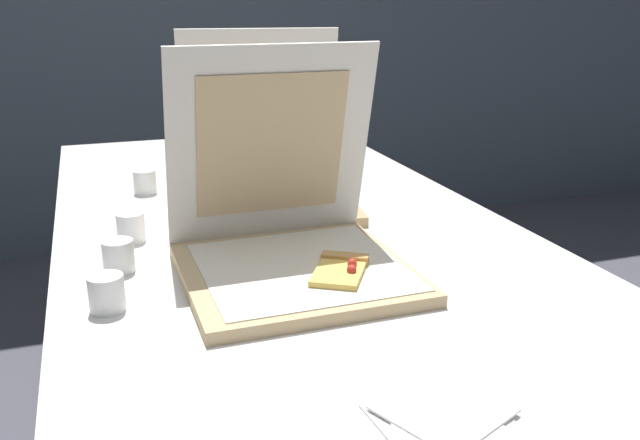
{
  "coord_description": "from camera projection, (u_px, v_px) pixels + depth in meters",
  "views": [
    {
      "loc": [
        -0.37,
        -0.74,
        1.22
      ],
      "look_at": [
        0.02,
        0.4,
        0.82
      ],
      "focal_mm": 38.03,
      "sensor_mm": 36.0,
      "label": 1
    }
  ],
  "objects": [
    {
      "name": "pizza_box_front",
      "position": [
        291.0,
        243.0,
        1.17
      ],
      "size": [
        0.38,
        0.38,
        0.39
      ],
      "rotation": [
        0.0,
        0.0,
        0.01
      ],
      "color": "tan",
      "rests_on": "table"
    },
    {
      "name": "cup_white_near_center",
      "position": [
        118.0,
        256.0,
        1.18
      ],
      "size": [
        0.05,
        0.05,
        0.06
      ],
      "primitive_type": "cylinder",
      "color": "white",
      "rests_on": "table"
    },
    {
      "name": "cup_white_mid",
      "position": [
        131.0,
        227.0,
        1.33
      ],
      "size": [
        0.05,
        0.05,
        0.06
      ],
      "primitive_type": "cylinder",
      "color": "white",
      "rests_on": "table"
    },
    {
      "name": "cup_white_far",
      "position": [
        145.0,
        182.0,
        1.65
      ],
      "size": [
        0.05,
        0.05,
        0.06
      ],
      "primitive_type": "cylinder",
      "color": "white",
      "rests_on": "table"
    },
    {
      "name": "table",
      "position": [
        288.0,
        249.0,
        1.44
      ],
      "size": [
        0.93,
        2.02,
        0.76
      ],
      "color": "silver",
      "rests_on": "ground"
    },
    {
      "name": "pizza_box_middle",
      "position": [
        266.0,
        179.0,
        1.57
      ],
      "size": [
        0.43,
        0.43,
        0.39
      ],
      "rotation": [
        0.0,
        0.0,
        -0.15
      ],
      "color": "tan",
      "rests_on": "table"
    },
    {
      "name": "napkin_pile",
      "position": [
        445.0,
        417.0,
        0.77
      ],
      "size": [
        0.17,
        0.18,
        0.01
      ],
      "color": "white",
      "rests_on": "table"
    },
    {
      "name": "cup_white_near_left",
      "position": [
        107.0,
        293.0,
        1.03
      ],
      "size": [
        0.05,
        0.05,
        0.06
      ],
      "primitive_type": "cylinder",
      "color": "white",
      "rests_on": "table"
    }
  ]
}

